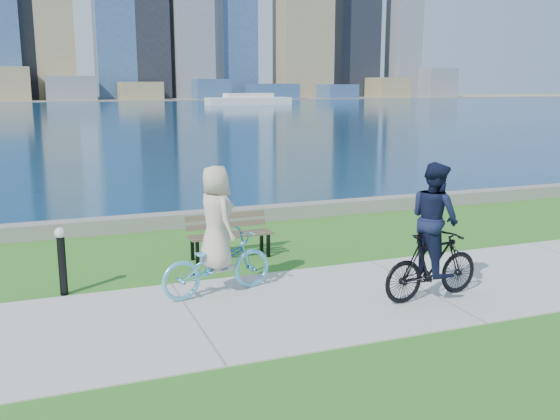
# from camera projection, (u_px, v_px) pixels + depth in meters

# --- Properties ---
(ground) EXTENTS (320.00, 320.00, 0.00)m
(ground) POSITION_uv_depth(u_px,v_px,m) (420.00, 289.00, 10.83)
(ground) COLOR #26641A
(ground) RESTS_ON ground
(concrete_path) EXTENTS (80.00, 3.50, 0.02)m
(concrete_path) POSITION_uv_depth(u_px,v_px,m) (420.00, 288.00, 10.83)
(concrete_path) COLOR #A6A6A1
(concrete_path) RESTS_ON ground
(seawall) EXTENTS (90.00, 0.50, 0.35)m
(seawall) POSITION_uv_depth(u_px,v_px,m) (288.00, 211.00, 16.47)
(seawall) COLOR slate
(seawall) RESTS_ON ground
(bay_water) EXTENTS (320.00, 131.00, 0.01)m
(bay_water) POSITION_uv_depth(u_px,v_px,m) (91.00, 112.00, 76.70)
(bay_water) COLOR #0C2D4E
(bay_water) RESTS_ON ground
(far_shore) EXTENTS (320.00, 30.00, 0.12)m
(far_shore) POSITION_uv_depth(u_px,v_px,m) (69.00, 99.00, 129.74)
(far_shore) COLOR slate
(far_shore) RESTS_ON ground
(ferry_far) EXTENTS (13.52, 3.86, 1.84)m
(ferry_far) POSITION_uv_depth(u_px,v_px,m) (248.00, 100.00, 100.10)
(ferry_far) COLOR silver
(ferry_far) RESTS_ON ground
(park_bench) EXTENTS (1.72, 0.64, 0.88)m
(park_bench) POSITION_uv_depth(u_px,v_px,m) (229.00, 232.00, 12.66)
(park_bench) COLOR black
(park_bench) RESTS_ON ground
(bollard_lamp) EXTENTS (0.19, 0.19, 1.17)m
(bollard_lamp) POSITION_uv_depth(u_px,v_px,m) (62.00, 257.00, 10.38)
(bollard_lamp) COLOR black
(bollard_lamp) RESTS_ON ground
(cyclist_woman) EXTENTS (1.10, 2.10, 2.17)m
(cyclist_woman) POSITION_uv_depth(u_px,v_px,m) (217.00, 247.00, 10.37)
(cyclist_woman) COLOR #5FC3E7
(cyclist_woman) RESTS_ON ground
(cyclist_man) EXTENTS (0.77, 1.90, 2.26)m
(cyclist_man) POSITION_uv_depth(u_px,v_px,m) (433.00, 242.00, 10.10)
(cyclist_man) COLOR black
(cyclist_man) RESTS_ON ground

